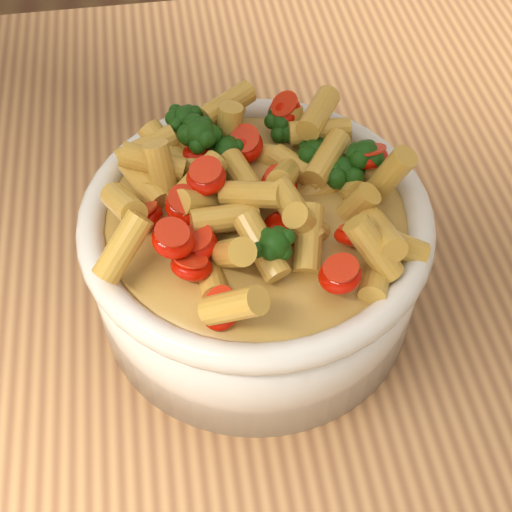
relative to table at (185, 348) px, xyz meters
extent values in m
cube|color=#B8824E|center=(0.00, 0.00, 0.08)|extent=(1.20, 0.80, 0.04)
cylinder|color=#B8824E|center=(0.55, 0.35, -0.37)|extent=(0.05, 0.05, 0.86)
cylinder|color=silver|center=(0.06, -0.03, 0.15)|extent=(0.23, 0.23, 0.09)
ellipsoid|color=silver|center=(0.06, -0.03, 0.12)|extent=(0.21, 0.21, 0.03)
torus|color=silver|center=(0.06, -0.03, 0.19)|extent=(0.24, 0.24, 0.02)
ellipsoid|color=#E1B74C|center=(0.06, -0.03, 0.19)|extent=(0.20, 0.20, 0.02)
camera|label=1|loc=(0.01, -0.35, 0.55)|focal=50.00mm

